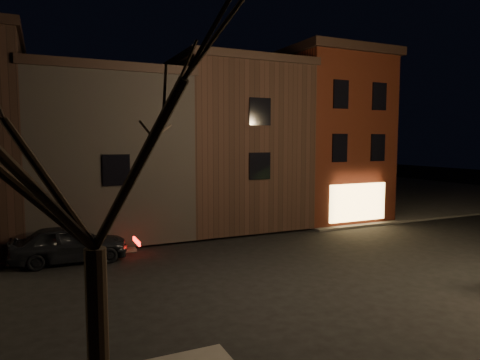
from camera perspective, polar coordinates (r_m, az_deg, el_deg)
name	(u,v)px	position (r m, az deg, el deg)	size (l,w,h in m)	color
ground	(289,268)	(17.44, 6.55, -11.53)	(120.00, 120.00, 0.00)	black
sidewalk_far_right	(355,190)	(44.96, 15.13, -1.26)	(30.00, 30.00, 0.12)	#2D2B28
corner_building	(319,135)	(29.02, 10.47, 5.91)	(6.50, 8.50, 10.50)	#44170C
row_building_a	(223,144)	(26.77, -2.34, 4.84)	(7.30, 10.30, 9.40)	black
row_building_b	(102,153)	(24.93, -17.96, 3.41)	(7.80, 10.30, 8.40)	black
bare_tree_left	(91,115)	(7.29, -19.28, 8.16)	(5.60, 5.60, 7.50)	black
parked_car_a	(70,243)	(19.23, -21.75, -7.87)	(1.85, 4.60, 1.57)	black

